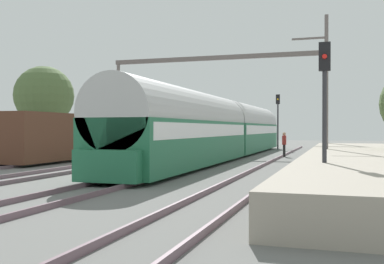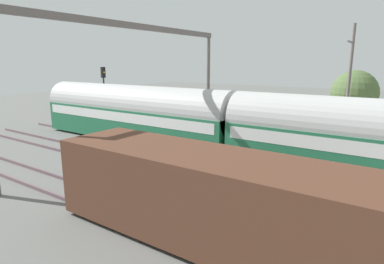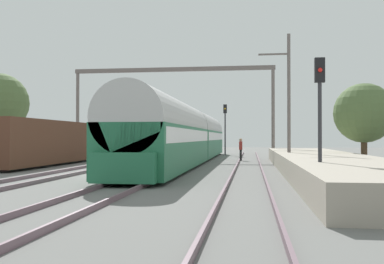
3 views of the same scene
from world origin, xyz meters
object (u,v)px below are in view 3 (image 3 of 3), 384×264
at_px(railway_signal_far, 225,123).
at_px(person_crossing, 241,147).
at_px(freight_car, 44,142).
at_px(passenger_train, 188,135).
at_px(railway_signal_near, 320,104).
at_px(catenary_gantry, 172,89).

bearing_deg(railway_signal_far, person_crossing, -80.49).
bearing_deg(freight_car, passenger_train, 28.03).
height_order(railway_signal_near, railway_signal_far, railway_signal_far).
bearing_deg(person_crossing, railway_signal_far, 10.70).
height_order(railway_signal_near, catenary_gantry, catenary_gantry).
height_order(passenger_train, catenary_gantry, catenary_gantry).
relative_size(passenger_train, railway_signal_near, 7.00).
relative_size(passenger_train, person_crossing, 18.99).
bearing_deg(freight_car, catenary_gantry, 57.74).
xyz_separation_m(freight_car, railway_signal_near, (15.78, -10.50, 1.55)).
height_order(passenger_train, railway_signal_near, railway_signal_near).
bearing_deg(passenger_train, catenary_gantry, 110.87).
bearing_deg(catenary_gantry, person_crossing, -28.79).
xyz_separation_m(passenger_train, freight_car, (-8.77, -4.67, -0.50)).
xyz_separation_m(person_crossing, railway_signal_far, (-1.83, 10.94, 2.28)).
distance_m(passenger_train, freight_car, 9.94).
height_order(freight_car, railway_signal_far, railway_signal_far).
relative_size(freight_car, railway_signal_far, 2.51).
xyz_separation_m(person_crossing, catenary_gantry, (-5.94, 3.27, 4.93)).
bearing_deg(catenary_gantry, railway_signal_near, -66.25).
distance_m(freight_car, catenary_gantry, 13.11).
height_order(freight_car, catenary_gantry, catenary_gantry).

